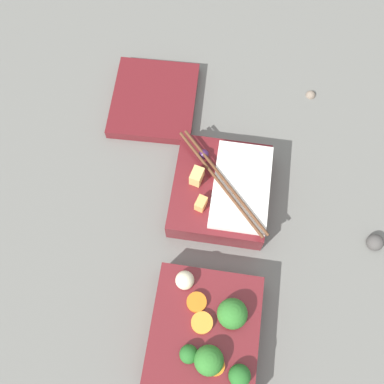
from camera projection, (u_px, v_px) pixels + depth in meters
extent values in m
plane|color=slate|center=(214.00, 262.00, 0.72)|extent=(3.00, 3.00, 0.00)
cube|color=maroon|center=(208.00, 331.00, 0.66)|extent=(0.17, 0.16, 0.04)
sphere|color=#236023|center=(240.00, 376.00, 0.61)|extent=(0.03, 0.03, 0.03)
sphere|color=#236023|center=(189.00, 354.00, 0.62)|extent=(0.03, 0.03, 0.03)
sphere|color=#2D7028|center=(209.00, 360.00, 0.61)|extent=(0.04, 0.04, 0.04)
sphere|color=#2D7028|center=(232.00, 314.00, 0.64)|extent=(0.04, 0.04, 0.04)
cylinder|color=orange|center=(202.00, 323.00, 0.64)|extent=(0.04, 0.04, 0.01)
cylinder|color=orange|center=(215.00, 366.00, 0.62)|extent=(0.03, 0.03, 0.01)
cylinder|color=orange|center=(197.00, 302.00, 0.65)|extent=(0.04, 0.04, 0.01)
sphere|color=beige|center=(185.00, 280.00, 0.66)|extent=(0.03, 0.03, 0.03)
cube|color=maroon|center=(220.00, 191.00, 0.75)|extent=(0.17, 0.16, 0.04)
cube|color=white|center=(241.00, 187.00, 0.72)|extent=(0.15, 0.09, 0.01)
cube|color=#F4A356|center=(201.00, 203.00, 0.70)|extent=(0.02, 0.02, 0.02)
cube|color=#EAB266|center=(197.00, 176.00, 0.72)|extent=(0.03, 0.02, 0.03)
sphere|color=#381942|center=(204.00, 154.00, 0.74)|extent=(0.02, 0.02, 0.02)
cylinder|color=#56331E|center=(223.00, 180.00, 0.72)|extent=(0.17, 0.16, 0.01)
cylinder|color=#56331E|center=(220.00, 183.00, 0.71)|extent=(0.17, 0.16, 0.01)
cube|color=maroon|center=(154.00, 100.00, 0.84)|extent=(0.18, 0.16, 0.02)
sphere|color=#7A6B5B|center=(311.00, 94.00, 0.85)|extent=(0.02, 0.02, 0.02)
sphere|color=#474442|center=(375.00, 242.00, 0.73)|extent=(0.03, 0.03, 0.03)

